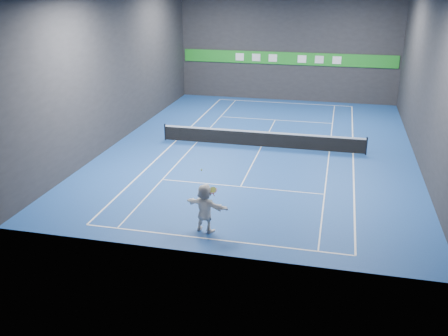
% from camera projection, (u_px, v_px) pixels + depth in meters
% --- Properties ---
extents(ground, '(26.00, 26.00, 0.00)m').
position_uv_depth(ground, '(261.00, 147.00, 30.60)').
color(ground, navy).
rests_on(ground, ground).
extents(wall_back, '(18.00, 0.10, 9.00)m').
position_uv_depth(wall_back, '(288.00, 46.00, 40.82)').
color(wall_back, '#262629').
rests_on(wall_back, ground).
extents(wall_front, '(18.00, 0.10, 9.00)m').
position_uv_depth(wall_front, '(204.00, 139.00, 17.17)').
color(wall_front, '#262629').
rests_on(wall_front, ground).
extents(wall_left, '(0.10, 26.00, 9.00)m').
position_uv_depth(wall_left, '(120.00, 68.00, 30.91)').
color(wall_left, '#262629').
rests_on(wall_left, ground).
extents(wall_right, '(0.10, 26.00, 9.00)m').
position_uv_depth(wall_right, '(427.00, 80.00, 27.07)').
color(wall_right, '#262629').
rests_on(wall_right, ground).
extents(baseline_near, '(10.98, 0.08, 0.01)m').
position_uv_depth(baseline_near, '(213.00, 239.00, 19.78)').
color(baseline_near, white).
rests_on(baseline_near, ground).
extents(baseline_far, '(10.98, 0.08, 0.01)m').
position_uv_depth(baseline_far, '(284.00, 103.00, 41.41)').
color(baseline_far, white).
rests_on(baseline_far, ground).
extents(sideline_doubles_left, '(0.08, 23.78, 0.01)m').
position_uv_depth(sideline_doubles_left, '(176.00, 141.00, 31.76)').
color(sideline_doubles_left, white).
rests_on(sideline_doubles_left, ground).
extents(sideline_doubles_right, '(0.08, 23.78, 0.01)m').
position_uv_depth(sideline_doubles_right, '(353.00, 154.00, 29.42)').
color(sideline_doubles_right, white).
rests_on(sideline_doubles_right, ground).
extents(sideline_singles_left, '(0.06, 23.78, 0.01)m').
position_uv_depth(sideline_singles_left, '(197.00, 142.00, 31.47)').
color(sideline_singles_left, white).
rests_on(sideline_singles_left, ground).
extents(sideline_singles_right, '(0.06, 23.78, 0.01)m').
position_uv_depth(sideline_singles_right, '(329.00, 152.00, 29.72)').
color(sideline_singles_right, white).
rests_on(sideline_singles_right, ground).
extents(service_line_near, '(8.23, 0.06, 0.01)m').
position_uv_depth(service_line_near, '(241.00, 187.00, 24.77)').
color(service_line_near, white).
rests_on(service_line_near, ground).
extents(service_line_far, '(8.23, 0.06, 0.01)m').
position_uv_depth(service_line_far, '(275.00, 120.00, 36.42)').
color(service_line_far, white).
rests_on(service_line_far, ground).
extents(center_service_line, '(0.06, 12.80, 0.01)m').
position_uv_depth(center_service_line, '(261.00, 147.00, 30.59)').
color(center_service_line, white).
rests_on(center_service_line, ground).
extents(player, '(2.00, 1.09, 2.06)m').
position_uv_depth(player, '(205.00, 208.00, 20.10)').
color(player, white).
rests_on(player, ground).
extents(tennis_ball, '(0.07, 0.07, 0.07)m').
position_uv_depth(tennis_ball, '(202.00, 170.00, 19.72)').
color(tennis_ball, yellow).
rests_on(tennis_ball, player).
extents(tennis_net, '(12.50, 0.10, 1.07)m').
position_uv_depth(tennis_net, '(261.00, 139.00, 30.40)').
color(tennis_net, black).
rests_on(tennis_net, ground).
extents(sponsor_banner, '(17.64, 0.11, 1.00)m').
position_uv_depth(sponsor_banner, '(287.00, 58.00, 41.11)').
color(sponsor_banner, '#1F9025').
rests_on(sponsor_banner, wall_back).
extents(tennis_racket, '(0.41, 0.35, 0.76)m').
position_uv_depth(tennis_racket, '(213.00, 192.00, 19.81)').
color(tennis_racket, red).
rests_on(tennis_racket, player).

